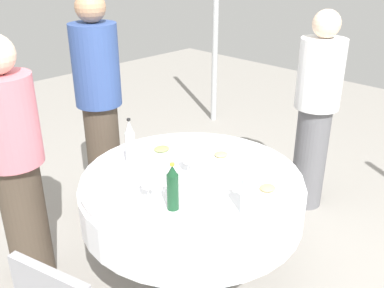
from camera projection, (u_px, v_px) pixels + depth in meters
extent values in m
plane|color=gray|center=(192.00, 273.00, 2.90)|extent=(10.00, 10.00, 0.00)
cylinder|color=white|center=(192.00, 179.00, 2.60)|extent=(1.33, 1.33, 0.04)
cylinder|color=white|center=(192.00, 197.00, 2.65)|extent=(1.36, 1.36, 0.22)
cylinder|color=slate|center=(192.00, 244.00, 2.80)|extent=(0.14, 0.14, 0.48)
cylinder|color=slate|center=(192.00, 271.00, 2.89)|extent=(0.56, 0.56, 0.03)
cylinder|color=silver|center=(130.00, 149.00, 2.67)|extent=(0.06, 0.06, 0.22)
cone|color=silver|center=(129.00, 127.00, 2.61)|extent=(0.05, 0.05, 0.08)
cylinder|color=black|center=(129.00, 120.00, 2.59)|extent=(0.02, 0.02, 0.01)
cylinder|color=silver|center=(247.00, 196.00, 2.19)|extent=(0.07, 0.07, 0.20)
cone|color=silver|center=(249.00, 173.00, 2.13)|extent=(0.06, 0.06, 0.05)
cylinder|color=silver|center=(249.00, 168.00, 2.12)|extent=(0.03, 0.03, 0.01)
cylinder|color=#194728|center=(173.00, 192.00, 2.22)|extent=(0.06, 0.06, 0.20)
cone|color=#194728|center=(172.00, 170.00, 2.17)|extent=(0.06, 0.06, 0.05)
cylinder|color=gold|center=(172.00, 164.00, 2.16)|extent=(0.03, 0.03, 0.01)
cylinder|color=white|center=(148.00, 197.00, 2.36)|extent=(0.06, 0.06, 0.00)
cylinder|color=white|center=(148.00, 192.00, 2.35)|extent=(0.01, 0.01, 0.07)
cylinder|color=white|center=(148.00, 181.00, 2.32)|extent=(0.07, 0.07, 0.07)
cylinder|color=white|center=(188.00, 172.00, 2.62)|extent=(0.06, 0.06, 0.00)
cylinder|color=white|center=(188.00, 167.00, 2.61)|extent=(0.01, 0.01, 0.07)
cylinder|color=white|center=(188.00, 157.00, 2.58)|extent=(0.06, 0.06, 0.07)
cylinder|color=white|center=(221.00, 157.00, 2.80)|extent=(0.20, 0.20, 0.02)
ellipsoid|color=tan|center=(221.00, 154.00, 2.80)|extent=(0.09, 0.08, 0.02)
cylinder|color=white|center=(162.00, 151.00, 2.88)|extent=(0.24, 0.24, 0.02)
ellipsoid|color=#8C9E59|center=(162.00, 149.00, 2.87)|extent=(0.11, 0.09, 0.02)
cylinder|color=white|center=(267.00, 191.00, 2.41)|extent=(0.21, 0.21, 0.02)
ellipsoid|color=tan|center=(268.00, 188.00, 2.41)|extent=(0.09, 0.08, 0.02)
cube|color=silver|center=(198.00, 220.00, 2.16)|extent=(0.17, 0.10, 0.00)
cube|color=white|center=(195.00, 184.00, 2.48)|extent=(0.15, 0.15, 0.02)
cylinder|color=slate|center=(310.00, 157.00, 3.52)|extent=(0.26, 0.26, 0.86)
cylinder|color=white|center=(320.00, 74.00, 3.24)|extent=(0.34, 0.34, 0.53)
sphere|color=beige|center=(327.00, 24.00, 3.08)|extent=(0.20, 0.20, 0.20)
cylinder|color=#4C3F33|center=(26.00, 223.00, 2.69)|extent=(0.26, 0.26, 0.85)
cylinder|color=#D8727F|center=(7.00, 120.00, 2.40)|extent=(0.34, 0.34, 0.52)
cylinder|color=#4C3F33|center=(104.00, 159.00, 3.43)|extent=(0.26, 0.26, 0.91)
cylinder|color=#334C8C|center=(96.00, 65.00, 3.12)|extent=(0.34, 0.34, 0.59)
sphere|color=tan|center=(90.00, 7.00, 2.95)|extent=(0.21, 0.21, 0.21)
cylinder|color=#B2B5B7|center=(215.00, 26.00, 5.01)|extent=(0.07, 0.07, 2.30)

